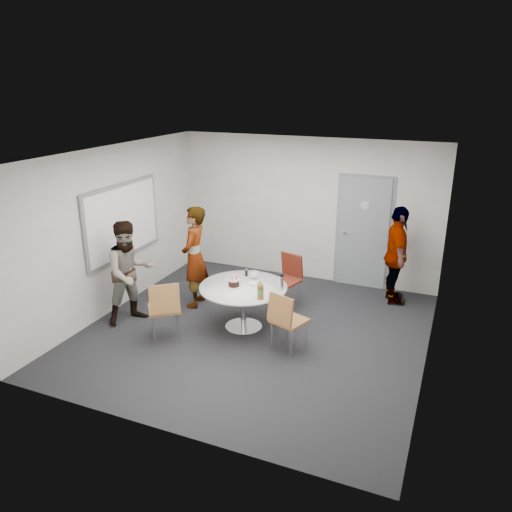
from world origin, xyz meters
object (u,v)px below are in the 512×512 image
at_px(person_main, 194,257).
at_px(table, 245,292).
at_px(door, 363,233).
at_px(chair_near_left, 164,305).
at_px(whiteboard, 123,221).
at_px(chair_near_right, 285,317).
at_px(chair_far, 288,275).
at_px(person_right, 396,256).
at_px(person_left, 130,272).

bearing_deg(person_main, table, 56.96).
xyz_separation_m(door, table, (-1.30, -2.42, -0.42)).
bearing_deg(chair_near_left, whiteboard, 107.08).
distance_m(whiteboard, person_main, 1.32).
xyz_separation_m(chair_near_right, chair_far, (-0.49, 1.51, 0.00)).
height_order(chair_far, person_right, person_right).
height_order(whiteboard, chair_far, whiteboard).
relative_size(door, person_right, 1.24).
height_order(table, chair_near_right, table).
distance_m(chair_near_right, chair_far, 1.59).
height_order(whiteboard, person_main, whiteboard).
bearing_deg(person_main, person_left, -45.02).
bearing_deg(chair_near_left, chair_far, 19.31).
distance_m(table, person_left, 1.82).
bearing_deg(person_right, chair_near_right, 137.56).
distance_m(chair_near_left, person_left, 0.96).
height_order(door, person_right, door).
height_order(chair_near_left, chair_far, chair_near_left).
relative_size(table, chair_near_left, 1.42).
bearing_deg(chair_far, person_right, -137.12).
bearing_deg(chair_far, table, 88.61).
bearing_deg(person_right, person_left, 105.88).
xyz_separation_m(door, person_right, (0.68, -0.53, -0.17)).
xyz_separation_m(person_main, person_left, (-0.63, -0.92, -0.04)).
distance_m(door, whiteboard, 4.25).
bearing_deg(whiteboard, table, -3.40).
height_order(person_left, person_right, person_right).
height_order(whiteboard, chair_near_left, whiteboard).
distance_m(chair_near_left, chair_far, 2.25).
relative_size(table, chair_near_right, 1.48).
xyz_separation_m(door, person_left, (-3.05, -2.87, -0.20)).
relative_size(table, person_main, 0.77).
height_order(door, whiteboard, door).
height_order(chair_near_left, chair_near_right, chair_near_left).
height_order(chair_near_left, person_main, person_main).
bearing_deg(person_right, table, 117.38).
relative_size(door, table, 1.58).
height_order(chair_far, person_main, person_main).
relative_size(whiteboard, chair_near_left, 2.02).
xyz_separation_m(table, chair_far, (0.33, 1.05, -0.05)).
bearing_deg(chair_far, person_main, 38.17).
xyz_separation_m(table, chair_near_right, (0.82, -0.46, -0.05)).
relative_size(chair_near_left, person_right, 0.55).
relative_size(door, whiteboard, 1.12).
bearing_deg(chair_near_right, chair_far, 127.43).
xyz_separation_m(chair_far, person_right, (1.65, 0.83, 0.30)).
bearing_deg(person_right, chair_near_left, 117.13).
bearing_deg(person_right, chair_far, 100.56).
relative_size(door, person_left, 1.28).
distance_m(table, person_main, 1.24).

